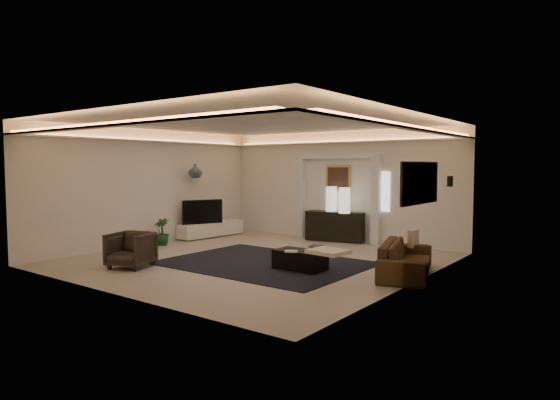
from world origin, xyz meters
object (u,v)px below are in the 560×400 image
Objects in this scene: sofa at (406,259)px; console at (335,226)px; coffee_table at (300,260)px; armchair at (131,250)px.

console is at bearing 31.40° from sofa.
armchair reaches higher than coffee_table.
coffee_table is (-1.79, -0.83, -0.10)m from sofa.
console is 4.13m from sofa.
coffee_table is (1.31, -3.56, -0.20)m from console.
console is 1.60× the size of coffee_table.
armchair is at bearing 102.67° from sofa.
console reaches higher than sofa.
console is at bearing 55.47° from armchair.
sofa is 2.69× the size of armchair.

